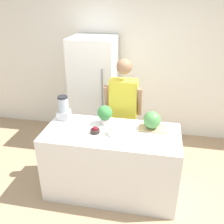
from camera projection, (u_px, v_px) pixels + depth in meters
ground_plane at (106, 210)px, 3.08m from camera, size 14.00×14.00×0.00m
wall_back at (130, 64)px, 4.36m from camera, size 8.00×0.06×2.60m
counter_island at (111, 162)px, 3.22m from camera, size 1.66×0.76×0.90m
refrigerator at (95, 91)px, 4.28m from camera, size 0.72×0.72×1.80m
person at (123, 113)px, 3.63m from camera, size 0.53×0.26×1.64m
cutting_board at (153, 128)px, 3.10m from camera, size 0.36×0.24×0.01m
watermelon at (152, 120)px, 3.04m from camera, size 0.21×0.21×0.21m
bowl_cherries at (95, 130)px, 2.99m from camera, size 0.12×0.12×0.08m
bowl_cream at (114, 131)px, 2.96m from camera, size 0.17×0.17×0.12m
blender at (63, 108)px, 3.27m from camera, size 0.15×0.15×0.32m
potted_plant at (105, 114)px, 3.15m from camera, size 0.19×0.19×0.25m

